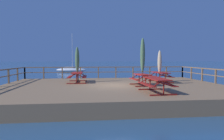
# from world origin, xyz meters

# --- Properties ---
(ground_plane) EXTENTS (600.00, 600.00, 0.00)m
(ground_plane) POSITION_xyz_m (0.00, 0.00, 0.00)
(ground_plane) COLOR navy
(wooden_deck) EXTENTS (15.36, 10.47, 0.74)m
(wooden_deck) POSITION_xyz_m (0.00, 0.00, 0.37)
(wooden_deck) COLOR #846647
(wooden_deck) RESTS_ON ground
(railing_waterside_far) EXTENTS (15.16, 0.10, 1.09)m
(railing_waterside_far) POSITION_xyz_m (-0.00, 5.08, 1.48)
(railing_waterside_far) COLOR brown
(railing_waterside_far) RESTS_ON wooden_deck
(railing_side_right) EXTENTS (0.10, 10.27, 1.09)m
(railing_side_right) POSITION_xyz_m (7.53, -0.00, 1.48)
(railing_side_right) COLOR brown
(railing_side_right) RESTS_ON wooden_deck
(picnic_table_front_left) EXTENTS (1.41, 2.20, 0.78)m
(picnic_table_front_left) POSITION_xyz_m (-2.57, 1.89, 1.31)
(picnic_table_front_left) COLOR maroon
(picnic_table_front_left) RESTS_ON wooden_deck
(picnic_table_front_right) EXTENTS (1.54, 1.74, 0.78)m
(picnic_table_front_right) POSITION_xyz_m (1.95, -0.34, 1.29)
(picnic_table_front_right) COLOR maroon
(picnic_table_front_right) RESTS_ON wooden_deck
(picnic_table_mid_right) EXTENTS (1.54, 2.11, 0.78)m
(picnic_table_mid_right) POSITION_xyz_m (3.93, 1.53, 1.30)
(picnic_table_mid_right) COLOR maroon
(picnic_table_mid_right) RESTS_ON wooden_deck
(picnic_table_back_left) EXTENTS (1.52, 2.27, 0.78)m
(picnic_table_back_left) POSITION_xyz_m (1.95, -3.14, 1.31)
(picnic_table_back_left) COLOR maroon
(picnic_table_back_left) RESTS_ON wooden_deck
(patio_umbrella_tall_mid_right) EXTENTS (0.32, 0.32, 2.73)m
(patio_umbrella_tall_mid_right) POSITION_xyz_m (-2.56, 1.83, 2.48)
(patio_umbrella_tall_mid_right) COLOR #4C3828
(patio_umbrella_tall_mid_right) RESTS_ON wooden_deck
(patio_umbrella_short_front) EXTENTS (0.32, 0.32, 3.22)m
(patio_umbrella_short_front) POSITION_xyz_m (1.96, -0.33, 2.79)
(patio_umbrella_short_front) COLOR #4C3828
(patio_umbrella_short_front) RESTS_ON wooden_deck
(patio_umbrella_tall_back_left) EXTENTS (0.32, 0.32, 2.49)m
(patio_umbrella_tall_back_left) POSITION_xyz_m (3.87, 1.58, 2.32)
(patio_umbrella_tall_back_left) COLOR #4C3828
(patio_umbrella_tall_back_left) RESTS_ON wooden_deck
(sailboat_distant) EXTENTS (6.19, 2.61, 7.72)m
(sailboat_distant) POSITION_xyz_m (-5.59, 25.73, 0.51)
(sailboat_distant) COLOR silver
(sailboat_distant) RESTS_ON ground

